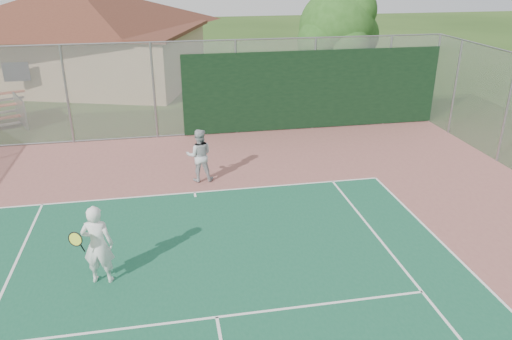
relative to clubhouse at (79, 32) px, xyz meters
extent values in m
cylinder|color=gray|center=(0.74, -9.69, -0.98)|extent=(0.08, 0.08, 3.50)
cylinder|color=gray|center=(3.74, -9.69, -0.98)|extent=(0.08, 0.08, 3.50)
cylinder|color=gray|center=(6.74, -9.69, -0.98)|extent=(0.08, 0.08, 3.50)
cylinder|color=gray|center=(9.74, -9.69, -0.98)|extent=(0.08, 0.08, 3.50)
cylinder|color=gray|center=(12.74, -9.69, -0.98)|extent=(0.08, 0.08, 3.50)
cylinder|color=gray|center=(14.74, -9.69, -0.98)|extent=(0.08, 0.08, 3.50)
cylinder|color=gray|center=(4.74, -9.69, 0.77)|extent=(20.00, 0.05, 0.05)
cylinder|color=gray|center=(4.74, -9.69, -2.68)|extent=(20.00, 0.05, 0.05)
cube|color=#999EA0|center=(4.74, -9.69, -0.98)|extent=(20.00, 0.02, 3.50)
cube|color=black|center=(9.74, -9.74, -1.18)|extent=(10.00, 0.04, 3.00)
cylinder|color=gray|center=(14.74, -11.19, -0.98)|extent=(0.08, 0.08, 3.50)
cylinder|color=gray|center=(14.74, -14.19, -0.98)|extent=(0.08, 0.08, 3.50)
cube|color=#999EA0|center=(14.74, -14.19, -0.98)|extent=(0.02, 9.00, 3.50)
cube|color=tan|center=(0.00, 0.00, -1.31)|extent=(13.12, 10.74, 2.83)
cube|color=brown|center=(0.00, 0.00, 0.15)|extent=(13.72, 11.33, 0.17)
cube|color=black|center=(1.89, -3.80, -1.74)|extent=(0.85, 0.06, 1.98)
cube|color=#B2B5BA|center=(-1.60, -7.05, -2.15)|extent=(0.83, 1.74, 1.15)
cylinder|color=#362213|center=(11.39, -7.24, -1.35)|extent=(0.35, 0.35, 2.75)
sphere|color=#224D18|center=(11.39, -7.24, 0.81)|extent=(3.15, 3.15, 3.15)
sphere|color=#224D18|center=(12.28, -6.95, 0.42)|extent=(2.16, 2.16, 2.16)
sphere|color=#224D18|center=(10.61, -7.64, 0.32)|extent=(1.97, 1.97, 1.97)
sphere|color=#224D18|center=(11.59, -8.13, 0.22)|extent=(1.77, 1.77, 1.77)
sphere|color=#224D18|center=(11.10, -6.46, 0.62)|extent=(1.97, 1.97, 1.97)
sphere|color=#224D18|center=(11.98, -7.44, 1.50)|extent=(1.97, 1.97, 1.97)
imported|color=white|center=(2.56, -18.70, -1.87)|extent=(0.68, 0.51, 1.72)
imported|color=#B1B3B6|center=(4.98, -13.97, -1.93)|extent=(0.82, 0.66, 1.60)
camera|label=1|loc=(4.07, -27.74, 3.39)|focal=35.00mm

